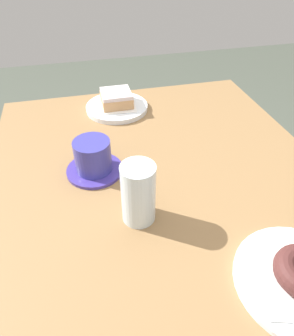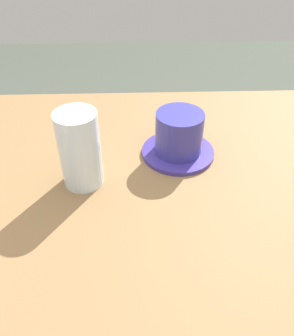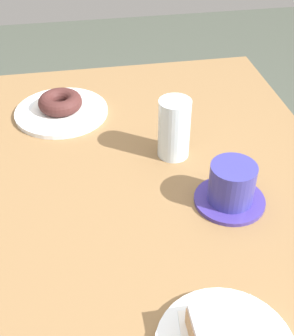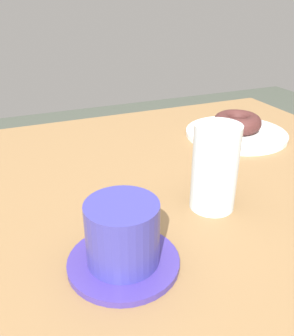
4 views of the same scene
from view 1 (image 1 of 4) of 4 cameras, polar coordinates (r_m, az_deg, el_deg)
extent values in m
plane|color=#464C42|center=(1.36, 2.12, -28.10)|extent=(6.00, 6.00, 0.00)
cube|color=olive|center=(0.73, 3.51, -4.66)|extent=(1.04, 0.82, 0.04)
cylinder|color=#876249|center=(1.30, -17.44, -5.93)|extent=(0.07, 0.07, 0.73)
cylinder|color=#876249|center=(1.39, 11.18, -1.41)|extent=(0.07, 0.07, 0.73)
cylinder|color=white|center=(1.02, -5.57, 11.10)|extent=(0.20, 0.20, 0.02)
cube|color=white|center=(1.01, -5.60, 11.56)|extent=(0.13, 0.13, 0.00)
cube|color=tan|center=(1.00, -5.66, 12.43)|extent=(0.09, 0.09, 0.03)
cube|color=silver|center=(0.99, -5.74, 13.54)|extent=(0.09, 0.09, 0.01)
cylinder|color=tan|center=(0.99, -5.76, 13.74)|extent=(0.02, 0.02, 0.00)
cylinder|color=silver|center=(0.60, -1.61, -4.74)|extent=(0.07, 0.07, 0.13)
cylinder|color=#3C2F89|center=(0.76, -9.62, -0.33)|extent=(0.14, 0.14, 0.01)
cylinder|color=#36358F|center=(0.74, -9.97, 2.26)|extent=(0.09, 0.09, 0.08)
cylinder|color=black|center=(0.72, -10.28, 4.50)|extent=(0.08, 0.08, 0.00)
camera|label=2|loc=(0.76, 36.83, 25.91)|focal=37.30mm
camera|label=3|loc=(1.24, -0.63, 44.38)|focal=48.54mm
camera|label=4|loc=(0.79, -38.61, 17.84)|focal=38.35mm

